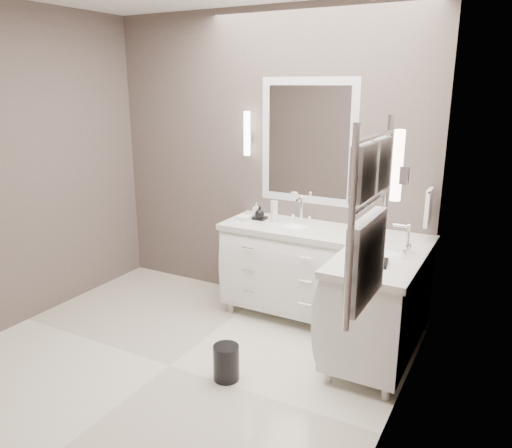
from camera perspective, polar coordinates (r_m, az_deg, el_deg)
The scene contains 19 objects.
floor at distance 3.95m, azimuth -9.82°, elevation -15.71°, with size 3.20×3.00×0.01m, color silver.
wall_back at distance 4.69m, azimuth 0.85°, elevation 7.26°, with size 3.20×0.01×2.70m, color #554844.
wall_left at distance 4.63m, azimuth -26.56°, elevation 5.48°, with size 0.01×3.00×2.70m, color #554844.
wall_right at distance 2.75m, azimuth 16.05°, elevation 0.51°, with size 0.01×3.00×2.70m, color #554844.
vanity_back at distance 4.47m, azimuth 4.26°, elevation -4.67°, with size 1.24×0.59×0.97m.
vanity_right at distance 3.93m, azimuth 14.07°, elevation -8.14°, with size 0.59×1.24×0.97m.
mirror_back at distance 4.46m, azimuth 5.95°, elevation 9.33°, with size 0.90×0.02×1.10m.
mirror_right at distance 3.49m, azimuth 19.01°, elevation 6.76°, with size 0.02×0.90×1.10m.
sconce_back at distance 4.65m, azimuth -1.04°, elevation 10.20°, with size 0.06×0.06×0.40m.
sconce_right at distance 2.93m, azimuth 15.86°, elevation 6.29°, with size 0.06×0.06×0.40m.
towel_bar_corner at distance 4.12m, azimuth 19.13°, elevation 1.87°, with size 0.03×0.22×0.30m.
towel_ladder at distance 2.38m, azimuth 12.68°, elevation -0.57°, with size 0.06×0.58×0.90m.
waste_bin at distance 3.69m, azimuth -3.42°, elevation -15.52°, with size 0.19×0.19×0.26m, color black.
amenity_tray_back at distance 4.55m, azimuth 0.26°, elevation 0.71°, with size 0.14×0.11×0.02m, color black.
amenity_tray_right at distance 3.52m, azimuth 13.74°, elevation -4.30°, with size 0.13×0.17×0.03m, color black.
water_bottle at distance 4.46m, azimuth 2.09°, elevation 1.46°, with size 0.06×0.06×0.19m, color silver.
soap_bottle_a at distance 4.57m, azimuth 0.05°, elevation 1.69°, with size 0.06×0.06×0.12m, color white.
soap_bottle_b at distance 4.50m, azimuth 0.42°, elevation 1.39°, with size 0.09×0.09×0.11m, color black.
soap_bottle_c at distance 3.49m, azimuth 13.85°, elevation -2.71°, with size 0.07×0.07×0.18m, color white.
Camera 1 is at (2.15, -2.61, 2.05)m, focal length 35.00 mm.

